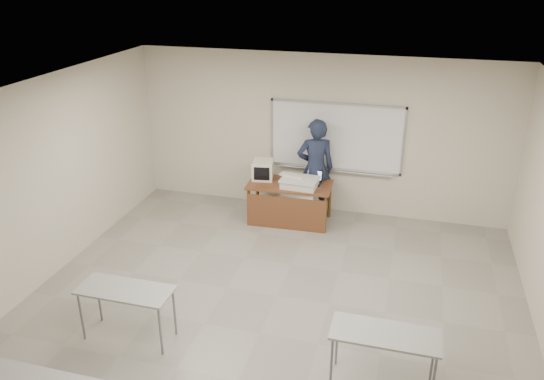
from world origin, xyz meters
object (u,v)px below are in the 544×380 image
(instructor_desk, at_px, (288,196))
(laptop, at_px, (313,180))
(crt_monitor, at_px, (263,170))
(keyboard, at_px, (292,176))
(presenter, at_px, (315,169))
(mouse, at_px, (301,183))
(whiteboard, at_px, (336,138))
(podium, at_px, (299,201))

(instructor_desk, xyz_separation_m, laptop, (0.40, 0.27, 0.25))
(crt_monitor, height_order, keyboard, crt_monitor)
(laptop, xyz_separation_m, presenter, (-0.01, 0.21, 0.15))
(laptop, height_order, mouse, laptop)
(presenter, bearing_deg, mouse, 40.36)
(crt_monitor, height_order, laptop, crt_monitor)
(crt_monitor, relative_size, presenter, 0.22)
(laptop, bearing_deg, keyboard, -149.07)
(crt_monitor, relative_size, mouse, 4.30)
(laptop, xyz_separation_m, mouse, (-0.20, -0.10, -0.04))
(whiteboard, height_order, mouse, whiteboard)
(whiteboard, bearing_deg, podium, -123.07)
(instructor_desk, bearing_deg, presenter, 48.24)
(whiteboard, distance_m, keyboard, 1.10)
(instructor_desk, xyz_separation_m, keyboard, (0.05, 0.08, 0.37))
(podium, distance_m, presenter, 0.70)
(mouse, bearing_deg, crt_monitor, 171.44)
(keyboard, bearing_deg, instructor_desk, -107.84)
(podium, bearing_deg, crt_monitor, 165.69)
(laptop, relative_size, mouse, 3.04)
(whiteboard, height_order, crt_monitor, whiteboard)
(keyboard, xyz_separation_m, presenter, (0.34, 0.40, 0.02))
(crt_monitor, bearing_deg, instructor_desk, -32.09)
(keyboard, bearing_deg, mouse, 43.13)
(crt_monitor, bearing_deg, laptop, -7.05)
(keyboard, height_order, presenter, presenter)
(keyboard, bearing_deg, laptop, 42.26)
(laptop, xyz_separation_m, keyboard, (-0.35, -0.19, 0.12))
(whiteboard, distance_m, crt_monitor, 1.47)
(whiteboard, xyz_separation_m, mouse, (-0.50, -0.62, -0.71))
(instructor_desk, xyz_separation_m, crt_monitor, (-0.55, 0.24, 0.37))
(whiteboard, distance_m, instructor_desk, 1.40)
(podium, bearing_deg, instructor_desk, -174.13)
(whiteboard, bearing_deg, keyboard, -132.86)
(whiteboard, relative_size, presenter, 1.31)
(crt_monitor, distance_m, keyboard, 0.62)
(podium, relative_size, keyboard, 1.95)
(laptop, bearing_deg, whiteboard, 62.73)
(whiteboard, bearing_deg, crt_monitor, -156.54)
(whiteboard, relative_size, mouse, 25.01)
(whiteboard, bearing_deg, laptop, -120.24)
(keyboard, bearing_deg, whiteboard, 61.44)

